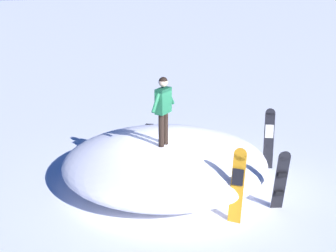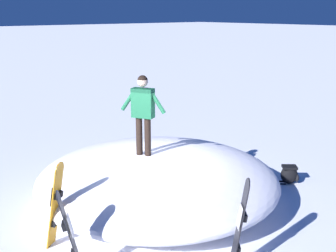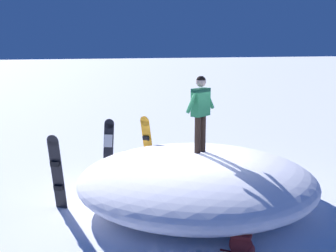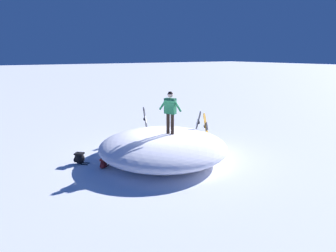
{
  "view_description": "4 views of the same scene",
  "coord_description": "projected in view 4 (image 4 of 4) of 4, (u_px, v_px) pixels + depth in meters",
  "views": [
    {
      "loc": [
        8.95,
        -5.89,
        5.06
      ],
      "look_at": [
        0.21,
        -0.38,
        1.69
      ],
      "focal_mm": 47.87,
      "sensor_mm": 36.0,
      "label": 1
    },
    {
      "loc": [
        5.13,
        6.53,
        4.12
      ],
      "look_at": [
        -0.74,
        -0.38,
        1.63
      ],
      "focal_mm": 44.64,
      "sensor_mm": 36.0,
      "label": 2
    },
    {
      "loc": [
        -8.11,
        3.72,
        3.47
      ],
      "look_at": [
        0.29,
        0.3,
        1.71
      ],
      "focal_mm": 43.36,
      "sensor_mm": 36.0,
      "label": 3
    },
    {
      "loc": [
        -6.07,
        -9.86,
        4.29
      ],
      "look_at": [
        -0.01,
        -0.16,
        1.39
      ],
      "focal_mm": 30.44,
      "sensor_mm": 36.0,
      "label": 4
    }
  ],
  "objects": [
    {
      "name": "ground",
      "position": [
        166.0,
        156.0,
        12.28
      ],
      "size": [
        240.0,
        240.0,
        0.0
      ],
      "primitive_type": "plane",
      "color": "white"
    },
    {
      "name": "snow_mound",
      "position": [
        163.0,
        146.0,
        11.86
      ],
      "size": [
        6.38,
        6.41,
        1.12
      ],
      "primitive_type": "ellipsoid",
      "rotation": [
        0.0,
        0.0,
        1.81
      ],
      "color": "white",
      "rests_on": "ground"
    },
    {
      "name": "snowboarder_standing",
      "position": [
        170.0,
        109.0,
        11.43
      ],
      "size": [
        0.56,
        0.96,
        1.74
      ],
      "color": "black",
      "rests_on": "snow_mound"
    },
    {
      "name": "snowboard_primary_upright",
      "position": [
        206.0,
        130.0,
        13.32
      ],
      "size": [
        0.43,
        0.44,
        1.64
      ],
      "color": "orange",
      "rests_on": "ground"
    },
    {
      "name": "snowboard_secondary_upright",
      "position": [
        197.0,
        126.0,
        14.33
      ],
      "size": [
        0.44,
        0.41,
        1.54
      ],
      "color": "black",
      "rests_on": "ground"
    },
    {
      "name": "snowboard_tertiary_upright",
      "position": [
        146.0,
        123.0,
        14.6
      ],
      "size": [
        0.37,
        0.37,
        1.69
      ],
      "color": "black",
      "rests_on": "ground"
    },
    {
      "name": "backpack_near",
      "position": [
        104.0,
        163.0,
        10.98
      ],
      "size": [
        0.54,
        0.56,
        0.4
      ],
      "color": "maroon",
      "rests_on": "ground"
    },
    {
      "name": "backpack_far",
      "position": [
        79.0,
        158.0,
        11.41
      ],
      "size": [
        0.61,
        0.58,
        0.47
      ],
      "color": "black",
      "rests_on": "ground"
    }
  ]
}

